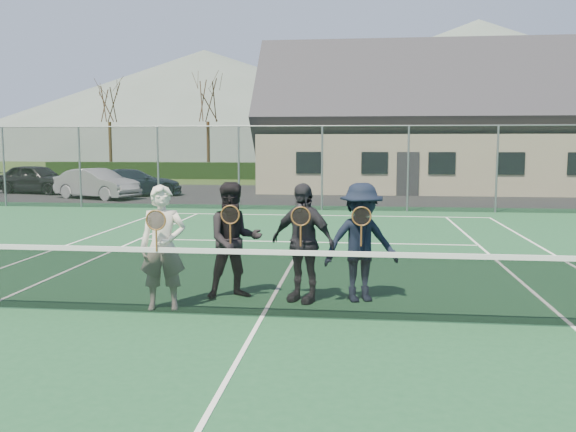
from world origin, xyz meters
name	(u,v)px	position (x,y,z in m)	size (l,w,h in m)	color
ground	(330,195)	(0.00, 20.00, 0.00)	(220.00, 220.00, 0.00)	#324B1B
court_surface	(262,318)	(0.00, 0.00, 0.01)	(30.00, 30.00, 0.02)	#1C4C2B
tarmac_carpark	(245,194)	(-4.00, 20.00, 0.01)	(40.00, 12.00, 0.01)	black
hedge_row	(339,171)	(0.00, 32.00, 0.55)	(40.00, 1.20, 1.10)	black
hill_west	(205,104)	(-25.00, 95.00, 9.00)	(110.00, 110.00, 18.00)	#516157
hill_centre	(476,89)	(20.00, 95.00, 11.00)	(120.00, 120.00, 22.00)	slate
car_a	(37,179)	(-14.01, 19.40, 0.70)	(1.65, 4.11, 1.40)	black
car_b	(97,184)	(-9.95, 17.04, 0.65)	(1.38, 3.94, 1.30)	#989AA0
car_c	(134,183)	(-8.82, 18.48, 0.62)	(1.73, 4.25, 1.23)	#192332
court_markings	(262,317)	(0.00, 0.00, 0.02)	(11.03, 23.83, 0.01)	white
tennis_net	(262,280)	(0.00, 0.00, 0.54)	(11.68, 0.08, 1.10)	slate
perimeter_fence	(322,168)	(0.00, 13.50, 1.52)	(30.07, 0.07, 3.02)	slate
clubhouse	(413,112)	(4.00, 24.00, 3.99)	(15.60, 8.20, 7.70)	beige
tree_a	(109,94)	(-16.00, 33.00, 5.79)	(3.20, 3.20, 7.77)	#3D2B16
tree_b	(207,93)	(-9.00, 33.00, 5.79)	(3.20, 3.20, 7.77)	#382414
tree_c	(371,91)	(2.00, 33.00, 5.79)	(3.20, 3.20, 7.77)	#3B2415
tree_d	(529,89)	(12.00, 33.00, 5.79)	(3.20, 3.20, 7.77)	#372414
player_a	(163,247)	(-1.48, 0.25, 0.92)	(0.72, 0.55, 1.80)	silver
player_b	(234,240)	(-0.59, 1.00, 0.92)	(1.07, 0.97, 1.80)	black
player_c	(302,242)	(0.47, 0.93, 0.92)	(1.14, 0.84, 1.80)	#25252A
player_d	(361,242)	(1.35, 1.03, 0.92)	(1.32, 1.01, 1.80)	black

